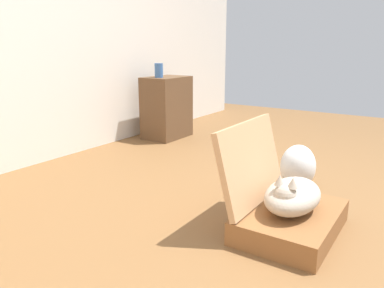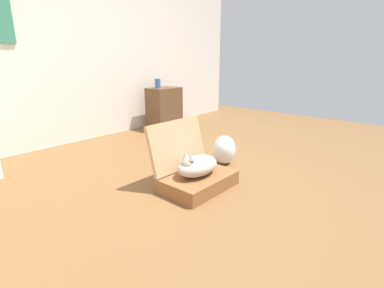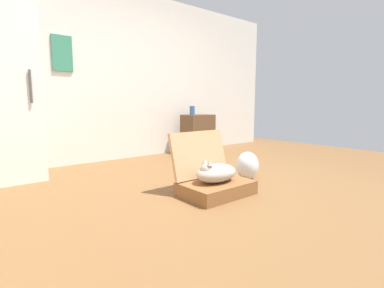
% 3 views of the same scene
% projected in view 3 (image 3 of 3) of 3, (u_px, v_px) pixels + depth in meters
% --- Properties ---
extents(ground_plane, '(7.68, 7.68, 0.00)m').
position_uv_depth(ground_plane, '(226.00, 189.00, 2.97)').
color(ground_plane, brown).
rests_on(ground_plane, ground).
extents(wall_back, '(6.40, 0.15, 2.60)m').
position_uv_depth(wall_back, '(123.00, 76.00, 4.52)').
color(wall_back, silver).
rests_on(wall_back, ground).
extents(suitcase_base, '(0.67, 0.47, 0.13)m').
position_uv_depth(suitcase_base, '(216.00, 188.00, 2.77)').
color(suitcase_base, brown).
rests_on(suitcase_base, ground).
extents(suitcase_lid, '(0.67, 0.15, 0.46)m').
position_uv_depth(suitcase_lid, '(199.00, 154.00, 2.92)').
color(suitcase_lid, tan).
rests_on(suitcase_lid, suitcase_base).
extents(cat, '(0.52, 0.28, 0.24)m').
position_uv_depth(cat, '(216.00, 173.00, 2.74)').
color(cat, '#B2A899').
rests_on(cat, suitcase_base).
extents(plastic_bag_white, '(0.27, 0.25, 0.32)m').
position_uv_depth(plastic_bag_white, '(247.00, 166.00, 3.33)').
color(plastic_bag_white, silver).
rests_on(plastic_bag_white, ground).
extents(refrigerator, '(0.59, 0.63, 1.91)m').
position_uv_depth(refrigerator, '(7.00, 96.00, 3.20)').
color(refrigerator, silver).
rests_on(refrigerator, ground).
extents(side_table, '(0.52, 0.36, 0.68)m').
position_uv_depth(side_table, '(198.00, 134.00, 5.10)').
color(side_table, brown).
rests_on(side_table, ground).
extents(vase_tall, '(0.09, 0.09, 0.15)m').
position_uv_depth(vase_tall, '(192.00, 110.00, 4.96)').
color(vase_tall, '#38609E').
rests_on(vase_tall, side_table).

